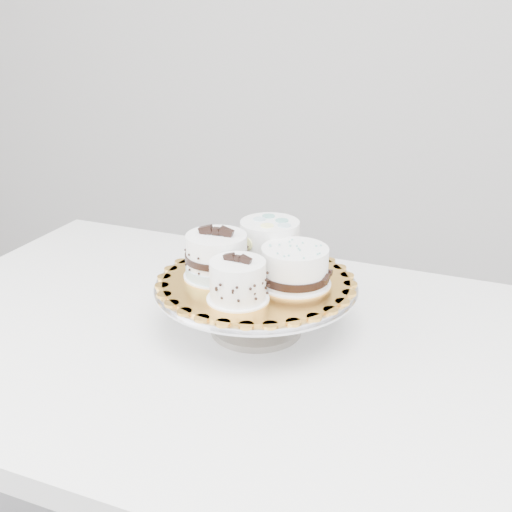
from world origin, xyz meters
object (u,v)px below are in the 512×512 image
(cake_banded, at_px, (217,257))
(cake_ribbon, at_px, (295,267))
(cake_board, at_px, (256,281))
(cake_swirl, at_px, (238,281))
(table, at_px, (224,370))
(cake_dots, at_px, (270,242))
(cake_stand, at_px, (256,298))

(cake_banded, height_order, cake_ribbon, cake_banded)
(cake_board, height_order, cake_swirl, cake_swirl)
(table, distance_m, cake_banded, 0.21)
(cake_board, xyz_separation_m, cake_swirl, (-0.00, -0.08, 0.03))
(cake_swirl, relative_size, cake_dots, 0.76)
(table, distance_m, cake_swirl, 0.22)
(table, height_order, cake_dots, cake_dots)
(cake_banded, bearing_deg, cake_dots, 52.46)
(table, xyz_separation_m, cake_ribbon, (0.12, 0.04, 0.20))
(cake_dots, bearing_deg, table, -128.87)
(cake_banded, distance_m, cake_dots, 0.11)
(cake_banded, relative_size, cake_ribbon, 0.89)
(table, bearing_deg, cake_board, 39.99)
(cake_swirl, height_order, cake_banded, cake_banded)
(cake_banded, bearing_deg, cake_ribbon, 4.67)
(table, bearing_deg, cake_swirl, -41.15)
(cake_dots, distance_m, cake_ribbon, 0.11)
(table, distance_m, cake_stand, 0.15)
(cake_board, relative_size, cake_swirl, 3.18)
(cake_board, relative_size, cake_ribbon, 2.46)
(cake_ribbon, bearing_deg, table, -161.41)
(table, xyz_separation_m, cake_stand, (0.05, 0.04, 0.14))
(cake_stand, bearing_deg, cake_board, -116.57)
(cake_board, relative_size, cake_banded, 2.77)
(cake_swirl, bearing_deg, cake_dots, 96.49)
(table, relative_size, cake_ribbon, 9.94)
(cake_swirl, height_order, cake_ribbon, cake_swirl)
(cake_banded, relative_size, cake_dots, 0.88)
(cake_swirl, distance_m, cake_banded, 0.10)
(cake_stand, height_order, cake_board, cake_board)
(cake_board, height_order, cake_ribbon, cake_ribbon)
(table, distance_m, cake_dots, 0.25)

